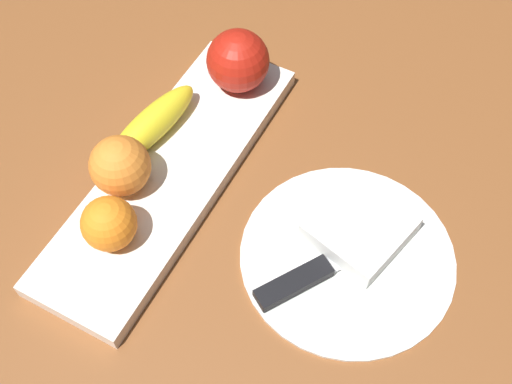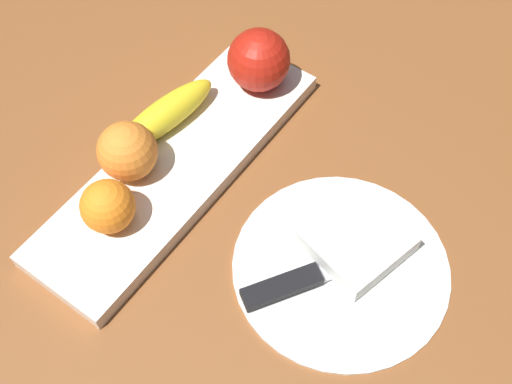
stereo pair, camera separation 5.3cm
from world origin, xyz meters
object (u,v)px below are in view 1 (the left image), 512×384
object	(u,v)px
knife	(306,277)
banana	(152,124)
apple	(238,61)
dinner_plate	(347,255)
folded_napkin	(360,227)
orange_near_apple	(109,224)
orange_near_banana	(120,166)
fruit_tray	(171,173)

from	to	relation	value
knife	banana	bearing A→B (deg)	104.07
apple	dinner_plate	xyz separation A→B (m)	(-0.16, -0.23, -0.06)
apple	folded_napkin	world-z (taller)	apple
orange_near_apple	knife	xyz separation A→B (m)	(0.06, -0.21, -0.04)
knife	orange_near_apple	bearing A→B (deg)	138.82
banana	orange_near_banana	size ratio (longest dim) A/B	2.13
dinner_plate	orange_near_apple	bearing A→B (deg)	114.89
apple	orange_near_apple	distance (m)	0.27
apple	knife	distance (m)	0.29
dinner_plate	knife	distance (m)	0.06
apple	orange_near_banana	world-z (taller)	apple
banana	folded_napkin	distance (m)	0.28
orange_near_banana	knife	bearing A→B (deg)	-91.65
banana	orange_near_banana	xyz separation A→B (m)	(-0.08, -0.01, 0.02)
knife	orange_near_banana	bearing A→B (deg)	121.13
dinner_plate	banana	bearing A→B (deg)	83.00
apple	folded_napkin	xyz separation A→B (m)	(-0.13, -0.23, -0.04)
apple	banana	xyz separation A→B (m)	(-0.13, 0.05, -0.02)
apple	knife	xyz separation A→B (m)	(-0.21, -0.20, -0.05)
orange_near_banana	dinner_plate	xyz separation A→B (m)	(0.04, -0.27, -0.05)
apple	folded_napkin	size ratio (longest dim) A/B	0.80
folded_napkin	orange_near_apple	bearing A→B (deg)	120.62
banana	dinner_plate	world-z (taller)	banana
apple	orange_near_apple	bearing A→B (deg)	177.63
fruit_tray	folded_napkin	distance (m)	0.24
apple	banana	bearing A→B (deg)	157.54
orange_near_apple	dinner_plate	world-z (taller)	orange_near_apple
apple	orange_near_apple	xyz separation A→B (m)	(-0.27, 0.01, -0.01)
orange_near_apple	orange_near_banana	size ratio (longest dim) A/B	0.87
banana	apple	bearing A→B (deg)	166.29
orange_near_apple	apple	bearing A→B (deg)	-2.37
fruit_tray	banana	world-z (taller)	banana
orange_near_banana	dinner_plate	world-z (taller)	orange_near_banana
apple	dinner_plate	world-z (taller)	apple
folded_napkin	knife	size ratio (longest dim) A/B	0.62
banana	dinner_plate	xyz separation A→B (m)	(-0.03, -0.28, -0.04)
folded_napkin	orange_near_banana	bearing A→B (deg)	105.39
banana	knife	size ratio (longest dim) A/B	0.93
apple	orange_near_apple	world-z (taller)	apple
orange_near_apple	knife	distance (m)	0.22
banana	orange_near_apple	distance (m)	0.15
apple	banana	world-z (taller)	apple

